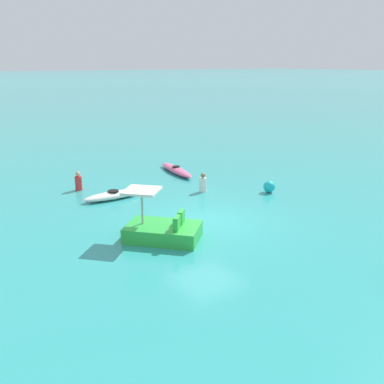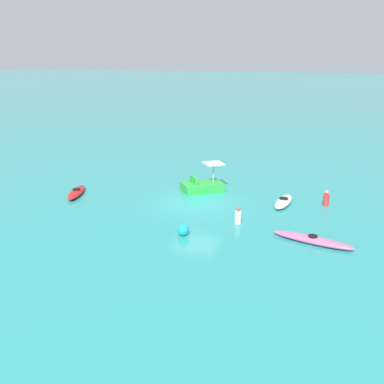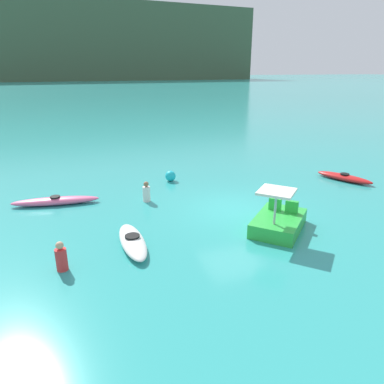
{
  "view_description": "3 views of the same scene",
  "coord_description": "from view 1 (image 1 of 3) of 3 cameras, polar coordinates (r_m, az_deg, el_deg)",
  "views": [
    {
      "loc": [
        12.39,
        -8.88,
        5.66
      ],
      "look_at": [
        -1.86,
        0.55,
        0.55
      ],
      "focal_mm": 40.71,
      "sensor_mm": 36.0,
      "label": 1
    },
    {
      "loc": [
        -9.55,
        20.39,
        7.51
      ],
      "look_at": [
        0.04,
        0.44,
        0.74
      ],
      "focal_mm": 40.11,
      "sensor_mm": 36.0,
      "label": 2
    },
    {
      "loc": [
        -5.87,
        -11.96,
        5.36
      ],
      "look_at": [
        -1.6,
        0.61,
        0.71
      ],
      "focal_mm": 32.89,
      "sensor_mm": 36.0,
      "label": 3
    }
  ],
  "objects": [
    {
      "name": "ground_plane",
      "position": [
        16.25,
        2.0,
        -3.75
      ],
      "size": [
        600.0,
        600.0,
        0.0
      ],
      "primitive_type": "plane",
      "color": "teal"
    },
    {
      "name": "kayak_white",
      "position": [
        19.05,
        -10.27,
        -0.41
      ],
      "size": [
        0.79,
        2.68,
        0.37
      ],
      "color": "white",
      "rests_on": "ground_plane"
    },
    {
      "name": "kayak_pink",
      "position": [
        23.19,
        -2.1,
        2.91
      ],
      "size": [
        3.57,
        1.06,
        0.37
      ],
      "color": "pink",
      "rests_on": "ground_plane"
    },
    {
      "name": "pedal_boat_green",
      "position": [
        14.5,
        -3.89,
        -4.94
      ],
      "size": [
        2.77,
        2.75,
        1.68
      ],
      "color": "green",
      "rests_on": "ground_plane"
    },
    {
      "name": "buoy_cyan",
      "position": [
        19.96,
        10.07,
        0.69
      ],
      "size": [
        0.53,
        0.53,
        0.53
      ],
      "primitive_type": "sphere",
      "color": "#19B7C6",
      "rests_on": "ground_plane"
    },
    {
      "name": "person_near_shore",
      "position": [
        20.63,
        -14.65,
        1.28
      ],
      "size": [
        0.45,
        0.45,
        0.88
      ],
      "color": "red",
      "rests_on": "ground_plane"
    },
    {
      "name": "person_by_kayaks",
      "position": [
        19.71,
        1.44,
        1.12
      ],
      "size": [
        0.38,
        0.38,
        0.88
      ],
      "color": "silver",
      "rests_on": "ground_plane"
    }
  ]
}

